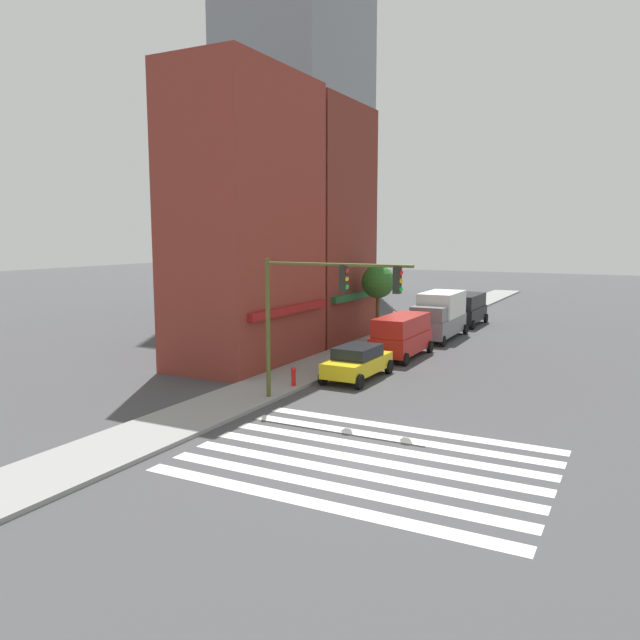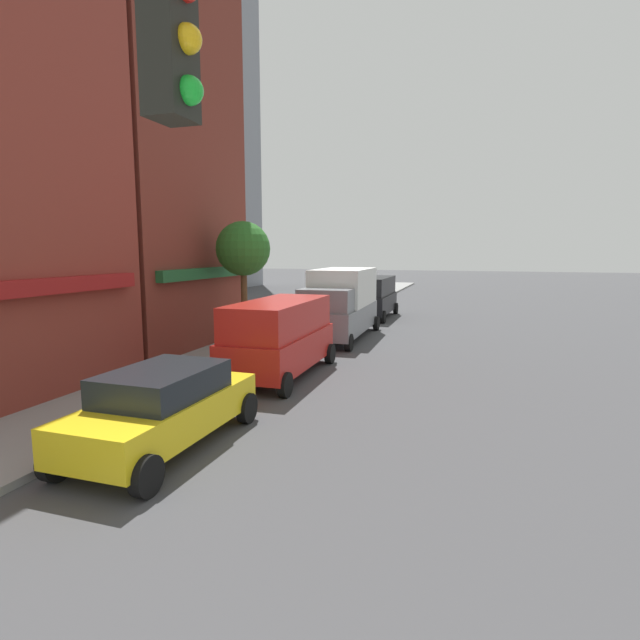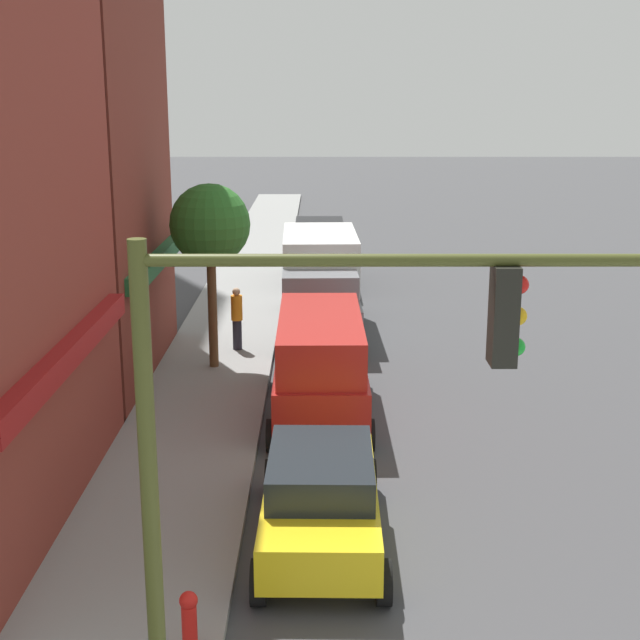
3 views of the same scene
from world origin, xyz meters
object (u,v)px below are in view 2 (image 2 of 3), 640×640
object	(u,v)px
van_red	(280,335)
pedestrian_orange_vest	(272,318)
sedan_yellow	(164,406)
van_black	(373,295)
street_tree	(243,250)
box_truck_grey	(341,302)

from	to	relation	value
van_red	pedestrian_orange_vest	world-z (taller)	van_red
sedan_yellow	van_red	world-z (taller)	van_red
van_red	van_black	world-z (taller)	same
van_red	street_tree	world-z (taller)	street_tree
box_truck_grey	street_tree	xyz separation A→B (m)	(-3.81, 2.80, 2.29)
box_truck_grey	street_tree	world-z (taller)	street_tree
van_red	street_tree	bearing A→B (deg)	39.90
box_truck_grey	pedestrian_orange_vest	size ratio (longest dim) A/B	3.53
van_black	pedestrian_orange_vest	size ratio (longest dim) A/B	2.83
van_black	box_truck_grey	bearing A→B (deg)	179.58
sedan_yellow	pedestrian_orange_vest	xyz separation A→B (m)	(10.86, 2.32, 0.23)
box_truck_grey	van_black	world-z (taller)	box_truck_grey
box_truck_grey	van_red	bearing A→B (deg)	178.64
van_red	sedan_yellow	bearing A→B (deg)	179.54
van_red	box_truck_grey	xyz separation A→B (m)	(7.11, 0.00, 0.30)
sedan_yellow	box_truck_grey	distance (m)	13.09
van_red	box_truck_grey	distance (m)	7.11
sedan_yellow	van_black	size ratio (longest dim) A/B	0.88
sedan_yellow	street_tree	world-z (taller)	street_tree
van_black	sedan_yellow	bearing A→B (deg)	179.58
sedan_yellow	van_red	distance (m)	5.98
van_red	street_tree	distance (m)	5.04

